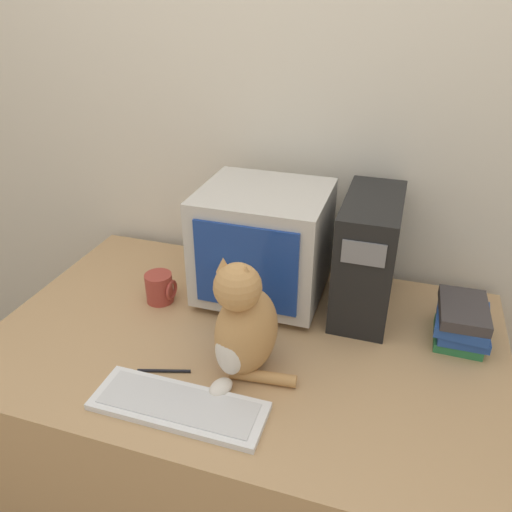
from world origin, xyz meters
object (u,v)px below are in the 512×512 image
Objects in this scene: book_stack at (462,322)px; mug at (160,288)px; computer_tower at (368,255)px; cat at (244,327)px; pen at (164,371)px; keyboard at (179,406)px; crt_monitor at (263,243)px.

book_stack is 0.96m from mug.
book_stack reaches higher than mug.
mug is (-0.65, -0.18, -0.14)m from computer_tower.
cat is 2.47× the size of pen.
cat reaches higher than mug.
computer_tower reaches higher than pen.
cat is at bearing -32.42° from mug.
computer_tower is 0.50m from cat.
pen is at bearing 131.40° from keyboard.
cat is 0.27m from pen.
pen is 0.36m from mug.
cat is at bearing 58.49° from keyboard.
pen is (-0.10, 0.11, -0.01)m from keyboard.
mug reaches higher than pen.
crt_monitor is 1.13× the size of cat.
crt_monitor is 0.61m from keyboard.
mug is at bearing -174.81° from book_stack.
book_stack is at bearing -17.26° from computer_tower.
mug is (-0.38, 0.24, -0.10)m from cat.
book_stack reaches higher than pen.
crt_monitor is 1.04× the size of computer_tower.
cat reaches higher than book_stack.
keyboard is 2.16× the size of book_stack.
computer_tower is 0.86× the size of keyboard.
cat is at bearing -122.48° from computer_tower.
keyboard is (-0.38, -0.61, -0.18)m from computer_tower.
pen is at bearing -152.68° from book_stack.
pen is (-0.15, -0.46, -0.19)m from crt_monitor.
cat is 0.67m from book_stack.
computer_tower is at bearing 74.32° from cat.
mug is (-0.27, 0.43, 0.04)m from keyboard.
book_stack is 1.44× the size of pen.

